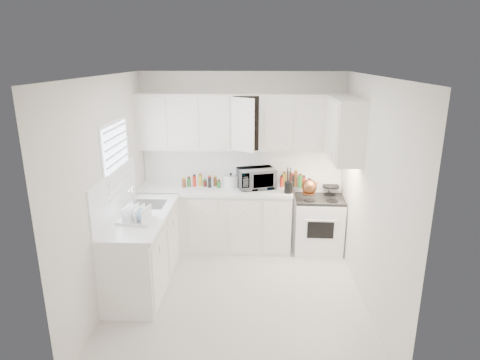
{
  "coord_description": "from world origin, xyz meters",
  "views": [
    {
      "loc": [
        0.2,
        -4.47,
        2.8
      ],
      "look_at": [
        0.0,
        0.7,
        1.25
      ],
      "focal_mm": 30.95,
      "sensor_mm": 36.0,
      "label": 1
    }
  ],
  "objects_px": {
    "rice_cooker": "(231,180)",
    "tea_kettle": "(309,186)",
    "dish_rack": "(136,213)",
    "microwave": "(256,176)",
    "utensil_crock": "(289,180)",
    "stove": "(318,217)"
  },
  "relations": [
    {
      "from": "stove",
      "to": "dish_rack",
      "type": "height_order",
      "value": "dish_rack"
    },
    {
      "from": "microwave",
      "to": "dish_rack",
      "type": "distance_m",
      "value": 1.95
    },
    {
      "from": "utensil_crock",
      "to": "tea_kettle",
      "type": "bearing_deg",
      "value": -0.9
    },
    {
      "from": "dish_rack",
      "to": "rice_cooker",
      "type": "bearing_deg",
      "value": 62.96
    },
    {
      "from": "stove",
      "to": "rice_cooker",
      "type": "distance_m",
      "value": 1.4
    },
    {
      "from": "stove",
      "to": "rice_cooker",
      "type": "xyz_separation_m",
      "value": [
        -1.3,
        0.08,
        0.53
      ]
    },
    {
      "from": "microwave",
      "to": "rice_cooker",
      "type": "bearing_deg",
      "value": 160.62
    },
    {
      "from": "rice_cooker",
      "to": "dish_rack",
      "type": "distance_m",
      "value": 1.71
    },
    {
      "from": "stove",
      "to": "microwave",
      "type": "distance_m",
      "value": 1.1
    },
    {
      "from": "utensil_crock",
      "to": "dish_rack",
      "type": "height_order",
      "value": "utensil_crock"
    },
    {
      "from": "stove",
      "to": "microwave",
      "type": "relative_size",
      "value": 2.03
    },
    {
      "from": "rice_cooker",
      "to": "tea_kettle",
      "type": "bearing_deg",
      "value": -11.71
    },
    {
      "from": "rice_cooker",
      "to": "stove",
      "type": "bearing_deg",
      "value": -3.11
    },
    {
      "from": "stove",
      "to": "utensil_crock",
      "type": "distance_m",
      "value": 0.79
    },
    {
      "from": "rice_cooker",
      "to": "dish_rack",
      "type": "relative_size",
      "value": 0.55
    },
    {
      "from": "dish_rack",
      "to": "microwave",
      "type": "bearing_deg",
      "value": 53.83
    },
    {
      "from": "utensil_crock",
      "to": "dish_rack",
      "type": "xyz_separation_m",
      "value": [
        -1.84,
        -1.14,
        -0.08
      ]
    },
    {
      "from": "tea_kettle",
      "to": "dish_rack",
      "type": "height_order",
      "value": "tea_kettle"
    },
    {
      "from": "stove",
      "to": "dish_rack",
      "type": "xyz_separation_m",
      "value": [
        -2.31,
        -1.29,
        0.53
      ]
    },
    {
      "from": "rice_cooker",
      "to": "utensil_crock",
      "type": "relative_size",
      "value": 0.57
    },
    {
      "from": "tea_kettle",
      "to": "utensil_crock",
      "type": "bearing_deg",
      "value": 170.03
    },
    {
      "from": "utensil_crock",
      "to": "stove",
      "type": "bearing_deg",
      "value": 18.29
    }
  ]
}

